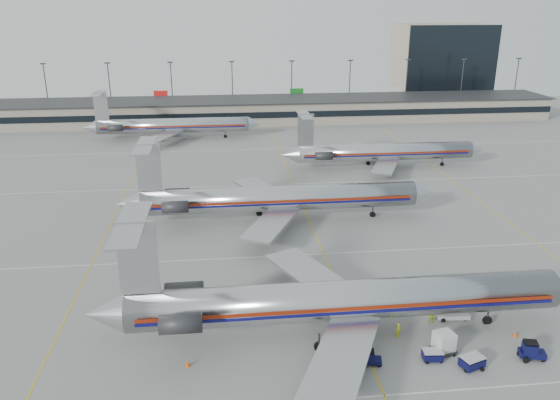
{
  "coord_description": "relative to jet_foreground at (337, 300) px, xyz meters",
  "views": [
    {
      "loc": [
        -12.96,
        -54.63,
        31.27
      ],
      "look_at": [
        -4.81,
        19.19,
        4.5
      ],
      "focal_mm": 35.0,
      "sensor_mm": 36.0,
      "label": 1
    }
  ],
  "objects": [
    {
      "name": "cone_right",
      "position": [
        17.72,
        -2.54,
        -3.48
      ],
      "size": [
        0.57,
        0.57,
        0.64
      ],
      "primitive_type": "cone",
      "rotation": [
        0.0,
        0.0,
        0.25
      ],
      "color": "#E74907",
      "rests_on": "ground"
    },
    {
      "name": "belt_loader",
      "position": [
        12.89,
        1.25,
        -3.23
      ],
      "size": [
        4.05,
        1.51,
        2.11
      ],
      "rotation": [
        0.0,
        0.0,
        -0.09
      ],
      "color": "#ABABAB",
      "rests_on": "ground"
    },
    {
      "name": "cart_outer",
      "position": [
        8.05,
        -5.34,
        -3.25
      ],
      "size": [
        1.9,
        1.38,
        1.03
      ],
      "rotation": [
        0.0,
        0.0,
        -0.08
      ],
      "color": "#090A34",
      "rests_on": "ground"
    },
    {
      "name": "tug_center",
      "position": [
        2.07,
        -5.36,
        -3.08
      ],
      "size": [
        2.07,
        1.3,
        1.56
      ],
      "rotation": [
        0.0,
        0.0,
        -0.19
      ],
      "color": "#090A34",
      "rests_on": "ground"
    },
    {
      "name": "cone_left",
      "position": [
        -14.53,
        -3.78,
        -3.48
      ],
      "size": [
        0.51,
        0.51,
        0.64
      ],
      "primitive_type": "cone",
      "rotation": [
        0.0,
        0.0,
        -0.11
      ],
      "color": "#E74907",
      "rests_on": "ground"
    },
    {
      "name": "jet_third_row",
      "position": [
        21.08,
        56.98,
        -0.49
      ],
      "size": [
        41.66,
        25.63,
        11.39
      ],
      "color": "#BABBBF",
      "rests_on": "ground"
    },
    {
      "name": "terminal",
      "position": [
        2.25,
        106.36,
        -0.64
      ],
      "size": [
        162.0,
        17.0,
        6.25
      ],
      "color": "gray",
      "rests_on": "ground"
    },
    {
      "name": "uld_container",
      "position": [
        9.5,
        -4.34,
        -2.69
      ],
      "size": [
        2.41,
        2.15,
        2.18
      ],
      "rotation": [
        0.0,
        0.0,
        0.23
      ],
      "color": "#2D2D30",
      "rests_on": "ground"
    },
    {
      "name": "jet_back_row",
      "position": [
        -23.02,
        86.82,
        -0.4
      ],
      "size": [
        42.81,
        26.34,
        11.71
      ],
      "color": "#BABBBF",
      "rests_on": "ground"
    },
    {
      "name": "distant_building",
      "position": [
        64.25,
        136.38,
        8.7
      ],
      "size": [
        30.0,
        20.0,
        25.0
      ],
      "primitive_type": "cube",
      "color": "tan",
      "rests_on": "ground"
    },
    {
      "name": "tug_right",
      "position": [
        17.21,
        -6.18,
        -2.94
      ],
      "size": [
        2.54,
        1.7,
        1.89
      ],
      "rotation": [
        0.0,
        0.0,
        -0.25
      ],
      "color": "#090A34",
      "rests_on": "ground"
    },
    {
      "name": "ramp_worker_far",
      "position": [
        10.32,
        0.63,
        -2.88
      ],
      "size": [
        0.91,
        0.73,
        1.83
      ],
      "primitive_type": "imported",
      "rotation": [
        0.0,
        0.0,
        -0.04
      ],
      "color": "#A3C212",
      "rests_on": "ground"
    },
    {
      "name": "ramp_worker_near",
      "position": [
        6.04,
        -1.41,
        -3.0
      ],
      "size": [
        0.69,
        0.6,
        1.59
      ],
      "primitive_type": "imported",
      "rotation": [
        0.0,
        0.0,
        0.47
      ],
      "color": "#C2D213",
      "rests_on": "ground"
    },
    {
      "name": "light_mast_row",
      "position": [
        2.25,
        120.38,
        4.78
      ],
      "size": [
        163.6,
        0.4,
        15.28
      ],
      "color": "#38383D",
      "rests_on": "ground"
    },
    {
      "name": "jet_second_row",
      "position": [
        -3.16,
        30.79,
        -0.13
      ],
      "size": [
        48.3,
        28.44,
        12.64
      ],
      "color": "#BABBBF",
      "rests_on": "ground"
    },
    {
      "name": "cart_inner",
      "position": [
        11.2,
        -6.83,
        -3.17
      ],
      "size": [
        2.42,
        2.02,
        1.17
      ],
      "rotation": [
        0.0,
        0.0,
        0.34
      ],
      "color": "#090A34",
      "rests_on": "ground"
    },
    {
      "name": "tug_left",
      "position": [
        -0.37,
        -6.61,
        -2.95
      ],
      "size": [
        2.37,
        1.34,
        1.85
      ],
      "rotation": [
        0.0,
        0.0,
        0.09
      ],
      "color": "#090A34",
      "rests_on": "ground"
    },
    {
      "name": "jet_foreground",
      "position": [
        0.0,
        0.0,
        0.0
      ],
      "size": [
        50.0,
        29.44,
        13.09
      ],
      "color": "#BABBBF",
      "rests_on": "ground"
    },
    {
      "name": "apron_markings",
      "position": [
        2.25,
        18.38,
        -3.79
      ],
      "size": [
        160.0,
        0.15,
        0.02
      ],
      "primitive_type": "cube",
      "color": "silver",
      "rests_on": "ground"
    },
    {
      "name": "ground",
      "position": [
        2.25,
        8.38,
        -3.8
      ],
      "size": [
        260.0,
        260.0,
        0.0
      ],
      "primitive_type": "plane",
      "color": "gray",
      "rests_on": "ground"
    }
  ]
}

